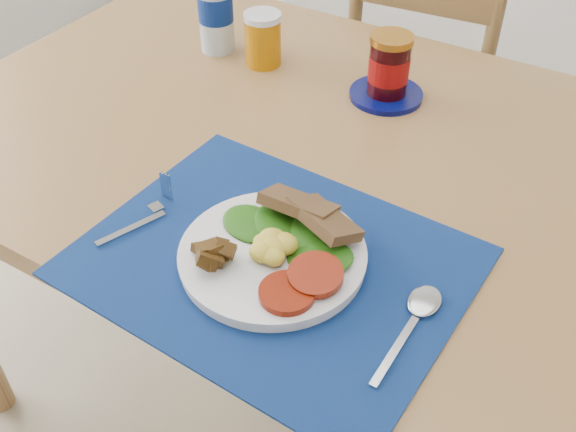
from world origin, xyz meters
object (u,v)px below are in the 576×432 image
at_px(breakfast_plate, 268,251).
at_px(juice_glass, 263,41).
at_px(chair_far, 422,87).
at_px(jam_on_saucer, 389,71).
at_px(water_bottle, 215,0).

distance_m(breakfast_plate, juice_glass, 0.56).
bearing_deg(chair_far, jam_on_saucer, 95.60).
height_order(water_bottle, jam_on_saucer, water_bottle).
height_order(chair_far, juice_glass, chair_far).
bearing_deg(breakfast_plate, jam_on_saucer, 103.25).
distance_m(chair_far, jam_on_saucer, 0.54).
bearing_deg(juice_glass, chair_far, 68.88).
bearing_deg(chair_far, water_bottle, 52.49).
xyz_separation_m(breakfast_plate, juice_glass, (-0.31, 0.47, 0.03)).
xyz_separation_m(chair_far, breakfast_plate, (0.13, -0.92, 0.25)).
bearing_deg(juice_glass, breakfast_plate, -56.45).
distance_m(water_bottle, juice_glass, 0.12).
xyz_separation_m(chair_far, water_bottle, (-0.29, -0.45, 0.33)).
relative_size(water_bottle, juice_glass, 2.43).
height_order(chair_far, water_bottle, chair_far).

